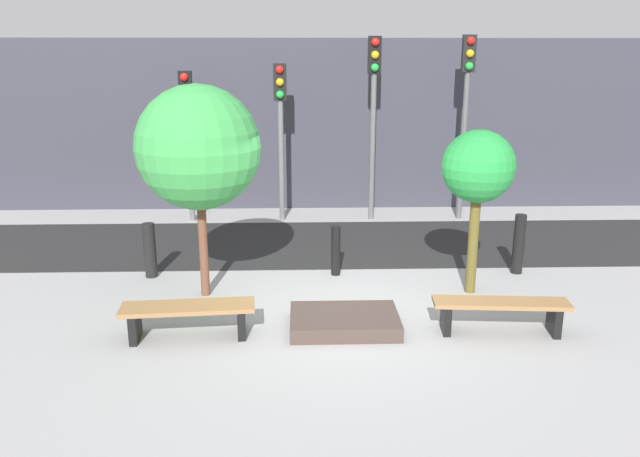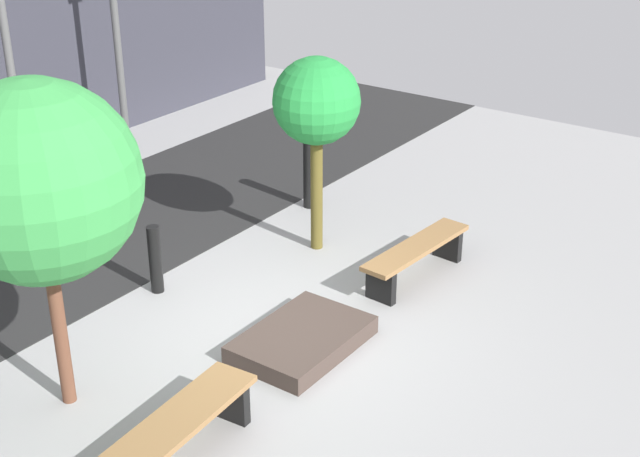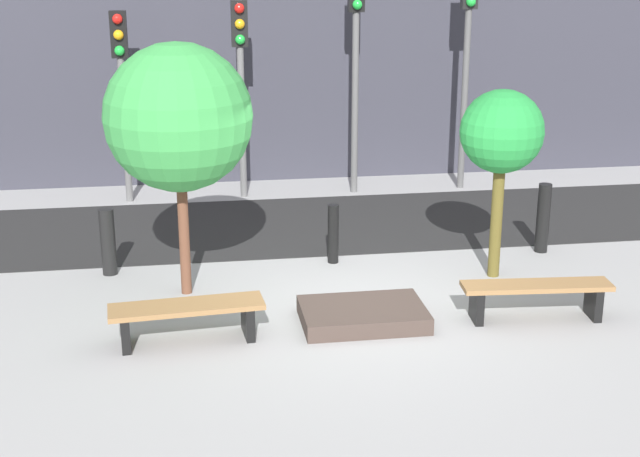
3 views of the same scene
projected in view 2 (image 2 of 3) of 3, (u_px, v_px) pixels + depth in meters
name	position (u px, v px, depth m)	size (l,w,h in m)	color
ground_plane	(271.00, 335.00, 9.85)	(18.00, 18.00, 0.00)	#959595
road_strip	(58.00, 251.00, 11.73)	(18.00, 3.17, 0.01)	#242424
bench_left	(179.00, 429.00, 7.84)	(1.79, 0.60, 0.45)	black
bench_right	(416.00, 254.00, 10.92)	(1.83, 0.52, 0.46)	black
planter_bed	(302.00, 340.00, 9.58)	(1.48, 1.00, 0.21)	#433630
tree_behind_left_bench	(38.00, 182.00, 7.79)	(1.85, 1.85, 3.24)	brown
tree_behind_right_bench	(316.00, 104.00, 11.01)	(1.10, 1.10, 2.57)	brown
bollard_left	(155.00, 259.00, 10.58)	(0.16, 0.16, 0.86)	black
bollard_center	(310.00, 174.00, 12.85)	(0.19, 0.19, 1.03)	black
traffic_light_mid_east	(2.00, 11.00, 12.29)	(0.28, 0.27, 4.01)	#585858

